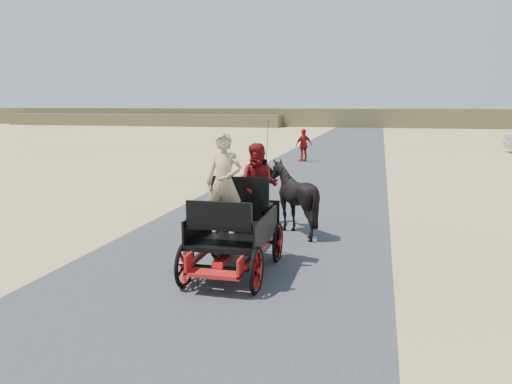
% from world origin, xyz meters
% --- Properties ---
extents(ground, '(140.00, 140.00, 0.00)m').
position_xyz_m(ground, '(0.00, 0.00, 0.00)').
color(ground, tan).
extents(road, '(6.00, 140.00, 0.01)m').
position_xyz_m(road, '(0.00, 0.00, 0.01)').
color(road, '#38383A').
rests_on(road, ground).
extents(ridge_far, '(140.00, 6.00, 2.40)m').
position_xyz_m(ridge_far, '(0.00, 62.00, 1.20)').
color(ridge_far, brown).
rests_on(ridge_far, ground).
extents(ridge_near, '(40.00, 4.00, 1.60)m').
position_xyz_m(ridge_near, '(-30.00, 58.00, 0.80)').
color(ridge_near, brown).
rests_on(ridge_near, ground).
extents(carriage, '(1.30, 2.40, 0.72)m').
position_xyz_m(carriage, '(0.22, 1.88, 0.36)').
color(carriage, black).
rests_on(carriage, ground).
extents(horse_left, '(0.91, 2.01, 1.70)m').
position_xyz_m(horse_left, '(-0.33, 4.88, 0.85)').
color(horse_left, black).
rests_on(horse_left, ground).
extents(horse_right, '(1.37, 1.54, 1.70)m').
position_xyz_m(horse_right, '(0.77, 4.88, 0.85)').
color(horse_right, black).
rests_on(horse_right, ground).
extents(driver_man, '(0.66, 0.43, 1.80)m').
position_xyz_m(driver_man, '(0.02, 1.93, 1.62)').
color(driver_man, tan).
rests_on(driver_man, carriage).
extents(passenger_woman, '(0.77, 0.60, 1.58)m').
position_xyz_m(passenger_woman, '(0.52, 2.48, 1.51)').
color(passenger_woman, '#660C0F').
rests_on(passenger_woman, carriage).
extents(pedestrian, '(1.02, 1.00, 1.73)m').
position_xyz_m(pedestrian, '(-1.22, 19.68, 0.86)').
color(pedestrian, '#9D1511').
rests_on(pedestrian, ground).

